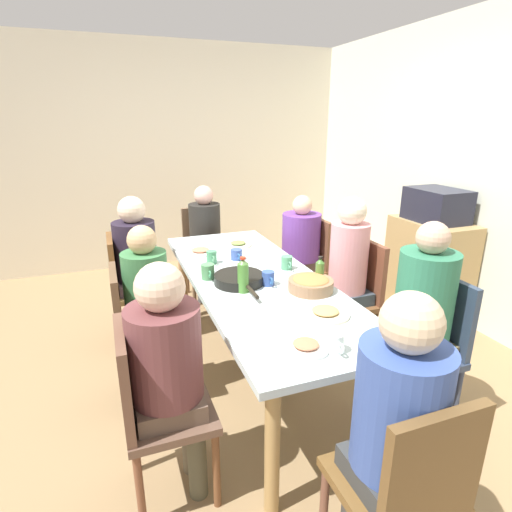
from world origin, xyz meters
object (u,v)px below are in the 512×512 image
(cup_1, at_px, (212,257))
(bottle_0, at_px, (320,271))
(person_5, at_px, (138,257))
(cup_2, at_px, (268,278))
(person_6, at_px, (347,267))
(person_1, at_px, (205,232))
(bowl_0, at_px, (311,284))
(cup_0, at_px, (208,272))
(plate_3, at_px, (200,251))
(dining_table, at_px, (256,288))
(bottle_1, at_px, (243,276))
(person_2, at_px, (397,418))
(chair_1, at_px, (204,247))
(microwave, at_px, (437,205))
(person_3, at_px, (422,309))
(plate_2, at_px, (238,244))
(chair_3, at_px, (429,342))
(plate_0, at_px, (325,313))
(person_7, at_px, (150,301))
(serving_pan, at_px, (239,279))
(cup_5, at_px, (335,343))
(cup_4, at_px, (237,255))
(plate_1, at_px, (306,346))
(person_4, at_px, (168,361))
(chair_5, at_px, (128,284))
(chair_7, at_px, (137,328))
(cup_3, at_px, (287,263))
(side_cabinet, at_px, (427,270))
(chair_4, at_px, (151,405))
(chair_2, at_px, (406,488))
(chair_0, at_px, (308,261))
(chair_6, at_px, (355,293))

(cup_1, bearing_deg, bottle_0, 40.97)
(person_5, height_order, cup_2, person_5)
(person_6, bearing_deg, person_1, -154.05)
(person_6, relative_size, bowl_0, 4.49)
(cup_0, bearing_deg, plate_3, 172.20)
(dining_table, height_order, bottle_1, bottle_1)
(person_2, bearing_deg, bowl_0, 167.96)
(person_6, relative_size, cup_1, 11.28)
(person_2, bearing_deg, chair_1, 180.00)
(person_1, height_order, microwave, microwave)
(person_3, xyz_separation_m, plate_2, (-1.48, -0.59, 0.02))
(chair_3, height_order, microwave, microwave)
(person_1, distance_m, plate_0, 2.08)
(person_7, distance_m, bottle_0, 1.07)
(serving_pan, height_order, cup_5, cup_5)
(serving_pan, relative_size, bottle_1, 2.24)
(plate_0, distance_m, cup_4, 1.05)
(plate_1, bearing_deg, chair_3, 99.91)
(cup_2, distance_m, cup_5, 0.84)
(person_4, xyz_separation_m, chair_5, (-1.52, -0.09, -0.21))
(plate_0, xyz_separation_m, cup_4, (-1.04, -0.17, 0.03))
(chair_5, xyz_separation_m, chair_7, (0.76, 0.00, 0.00))
(plate_3, bearing_deg, chair_1, 165.53)
(plate_1, height_order, cup_5, cup_5)
(plate_3, distance_m, cup_1, 0.27)
(person_2, distance_m, cup_3, 1.53)
(serving_pan, height_order, side_cabinet, side_cabinet)
(chair_4, distance_m, bottle_0, 1.28)
(person_2, xyz_separation_m, person_3, (-0.67, 0.70, 0.00))
(chair_4, bearing_deg, person_5, 176.63)
(chair_2, xyz_separation_m, cup_0, (-1.61, -0.30, 0.28))
(person_6, bearing_deg, person_3, 0.14)
(chair_0, distance_m, person_3, 1.54)
(plate_3, height_order, cup_0, cup_0)
(plate_2, bearing_deg, bowl_0, 6.98)
(cup_4, bearing_deg, cup_5, 1.01)
(plate_0, height_order, cup_5, cup_5)
(plate_1, relative_size, cup_4, 1.81)
(bowl_0, height_order, cup_2, bowl_0)
(person_7, height_order, cup_1, person_7)
(person_1, relative_size, chair_7, 1.27)
(person_1, relative_size, bottle_0, 6.16)
(chair_2, bearing_deg, chair_5, -160.97)
(chair_0, relative_size, chair_6, 1.00)
(plate_2, relative_size, microwave, 0.46)
(cup_4, distance_m, bottle_1, 0.61)
(plate_2, bearing_deg, dining_table, -8.61)
(person_4, distance_m, person_5, 1.52)
(person_3, distance_m, cup_5, 0.72)
(chair_5, relative_size, bowl_0, 3.26)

